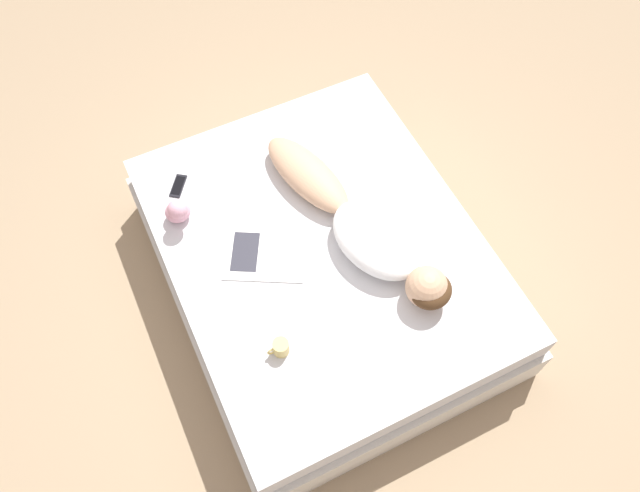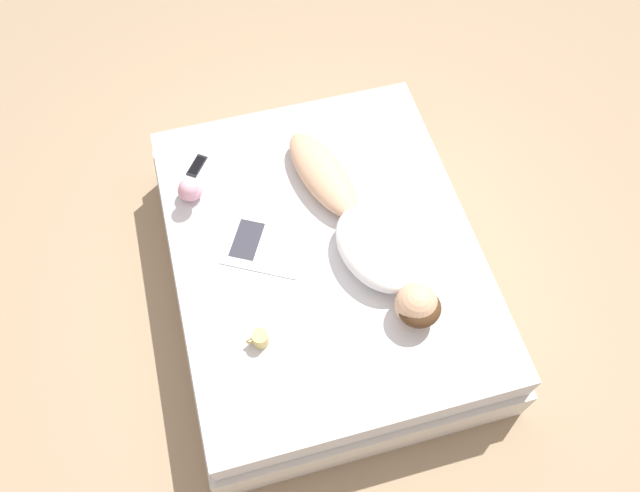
{
  "view_description": "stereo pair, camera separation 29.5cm",
  "coord_description": "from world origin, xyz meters",
  "px_view_note": "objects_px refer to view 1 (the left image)",
  "views": [
    {
      "loc": [
        0.72,
        1.45,
        3.32
      ],
      "look_at": [
        0.03,
        0.03,
        0.54
      ],
      "focal_mm": 35.0,
      "sensor_mm": 36.0,
      "label": 1
    },
    {
      "loc": [
        0.44,
        1.55,
        3.32
      ],
      "look_at": [
        0.03,
        0.03,
        0.54
      ],
      "focal_mm": 35.0,
      "sensor_mm": 36.0,
      "label": 2
    }
  ],
  "objects_px": {
    "coffee_mug": "(281,347)",
    "cell_phone": "(178,186)",
    "open_magazine": "(264,253)",
    "person": "(363,227)"
  },
  "relations": [
    {
      "from": "cell_phone",
      "to": "person",
      "type": "bearing_deg",
      "value": 172.75
    },
    {
      "from": "coffee_mug",
      "to": "cell_phone",
      "type": "distance_m",
      "value": 1.13
    },
    {
      "from": "open_magazine",
      "to": "cell_phone",
      "type": "distance_m",
      "value": 0.65
    },
    {
      "from": "person",
      "to": "cell_phone",
      "type": "distance_m",
      "value": 1.06
    },
    {
      "from": "person",
      "to": "cell_phone",
      "type": "bearing_deg",
      "value": -57.81
    },
    {
      "from": "coffee_mug",
      "to": "cell_phone",
      "type": "bearing_deg",
      "value": -83.74
    },
    {
      "from": "open_magazine",
      "to": "cell_phone",
      "type": "height_order",
      "value": "same"
    },
    {
      "from": "open_magazine",
      "to": "cell_phone",
      "type": "bearing_deg",
      "value": -37.92
    },
    {
      "from": "coffee_mug",
      "to": "person",
      "type": "bearing_deg",
      "value": -148.55
    },
    {
      "from": "person",
      "to": "cell_phone",
      "type": "height_order",
      "value": "person"
    }
  ]
}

